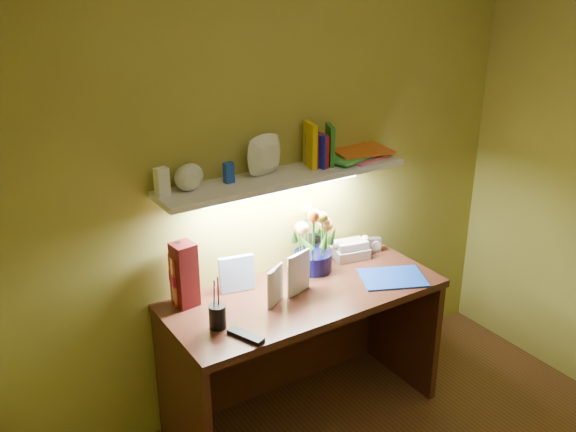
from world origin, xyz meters
The scene contains 13 objects.
desk centered at (0.00, 1.20, 0.38)m, with size 1.40×0.60×0.75m, color #3C1910.
flower_bouquet centered at (0.18, 1.38, 0.93)m, with size 0.22×0.22×0.35m, color #0A0B3D, non-canonical shape.
telephone centered at (0.43, 1.40, 0.81)m, with size 0.19×0.14×0.11m, color white, non-canonical shape.
desk_clock centered at (0.59, 1.38, 0.79)m, with size 0.08×0.04×0.08m, color silver.
whisky_bottle centered at (-0.56, 1.43, 0.91)m, with size 0.09×0.09×0.32m, color #A53A15, non-canonical shape.
whisky_box centered at (-0.54, 1.40, 0.91)m, with size 0.10×0.10×0.32m, color #530E11.
pen_cup centered at (-0.51, 1.14, 0.84)m, with size 0.08×0.08×0.19m, color black.
art_card centered at (-0.27, 1.40, 0.84)m, with size 0.18×0.04×0.18m, color silver, non-canonical shape.
tv_remote centered at (-0.44, 1.00, 0.76)m, with size 0.05×0.18×0.02m, color black.
blue_folder centered at (0.46, 1.07, 0.75)m, with size 0.33×0.24×0.01m, color blue.
desk_book_a centered at (-0.24, 1.14, 0.85)m, with size 0.14×0.02×0.19m, color beige.
desk_book_b centered at (-0.10, 1.19, 0.86)m, with size 0.16×0.02×0.22m, color white.
wall_shelf centered at (0.01, 1.38, 1.33)m, with size 1.31×0.32×0.25m.
Camera 1 is at (-1.58, -1.11, 2.30)m, focal length 40.00 mm.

